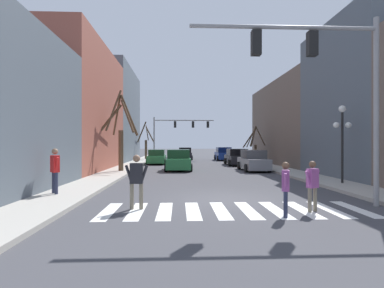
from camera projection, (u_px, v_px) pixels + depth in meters
ground_plane at (225, 199)px, 11.63m from camera, size 240.00×240.00×0.00m
sidewalk_left at (59, 199)px, 11.35m from camera, size 2.17×90.00×0.15m
sidewalk_right at (384, 196)px, 11.91m from camera, size 2.17×90.00×0.15m
building_row_left at (80, 113)px, 26.05m from camera, size 6.00×38.21×11.21m
building_row_right at (345, 115)px, 22.01m from camera, size 6.00×31.73×9.78m
crosswalk_stripes at (234, 210)px, 9.72m from camera, size 8.55×2.60×0.01m
traffic_signal_near at (324, 69)px, 10.26m from camera, size 6.56×0.28×6.54m
traffic_signal_far at (178, 128)px, 39.24m from camera, size 7.93×0.28×5.65m
street_lamp_right_corner at (342, 128)px, 15.33m from camera, size 0.95×0.36×3.99m
car_parked_left_near at (224, 154)px, 39.39m from camera, size 2.14×4.51×1.71m
car_parked_right_near at (178, 161)px, 24.33m from camera, size 2.16×4.11×1.69m
car_parked_left_far at (157, 157)px, 31.92m from camera, size 2.03×4.24×1.54m
car_driving_away_lane at (237, 158)px, 30.24m from camera, size 2.18×4.40×1.66m
car_at_intersection at (185, 154)px, 40.77m from camera, size 1.99×4.23×1.66m
car_parked_right_far at (253, 161)px, 23.95m from camera, size 1.99×4.36×1.67m
pedestrian_waiting_at_curb at (286, 184)px, 8.83m from camera, size 0.33×0.68×1.63m
pedestrian_crossing_street at (55, 167)px, 12.06m from camera, size 0.58×0.66×1.82m
pedestrian_on_right_sidewalk at (136, 177)px, 9.85m from camera, size 0.77×0.24×1.80m
pedestrian_near_right_corner at (312, 182)px, 9.51m from camera, size 0.64×0.42×1.61m
street_tree_right_near at (254, 145)px, 30.48m from camera, size 2.16×2.56×3.83m
street_tree_right_mid at (146, 143)px, 40.44m from camera, size 2.44×1.23×5.04m
street_tree_left_near at (121, 132)px, 22.36m from camera, size 2.88×3.49×6.04m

